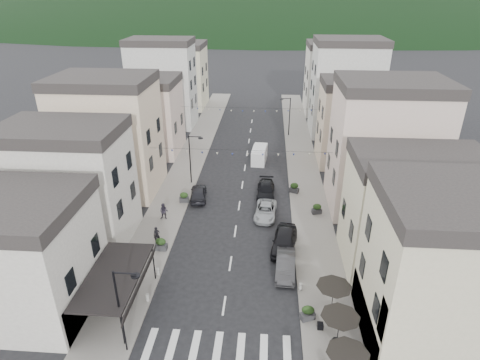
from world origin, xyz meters
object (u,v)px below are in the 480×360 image
object	(u,v)px
parked_car_a	(284,241)
parked_car_b	(286,265)
parked_car_e	(198,193)
pedestrian_a	(157,235)
pedestrian_b	(164,211)
delivery_van	(259,154)
parked_car_c	(266,211)
parked_car_d	(266,190)

from	to	relation	value
parked_car_a	parked_car_b	xyz separation A→B (m)	(0.00, -3.32, -0.14)
parked_car_e	pedestrian_a	xyz separation A→B (m)	(-2.34, -8.73, 0.19)
parked_car_b	pedestrian_b	bearing A→B (deg)	151.17
pedestrian_a	delivery_van	bearing A→B (deg)	48.89
delivery_van	parked_car_e	bearing A→B (deg)	-115.29
parked_car_b	parked_car_c	world-z (taller)	parked_car_b
parked_car_c	pedestrian_a	xyz separation A→B (m)	(-9.78, -5.53, 0.29)
pedestrian_b	parked_car_a	bearing A→B (deg)	-17.95
parked_car_c	parked_car_b	bearing A→B (deg)	-74.67
parked_car_d	pedestrian_a	distance (m)	14.00
parked_car_c	parked_car_e	bearing A→B (deg)	160.67
parked_car_a	pedestrian_b	bearing A→B (deg)	169.09
parked_car_b	parked_car_e	bearing A→B (deg)	130.38
parked_car_a	pedestrian_a	world-z (taller)	parked_car_a
parked_car_e	pedestrian_b	distance (m)	5.38
parked_car_e	pedestrian_b	size ratio (longest dim) A/B	2.46
delivery_van	parked_car_a	bearing A→B (deg)	-77.25
parked_car_a	delivery_van	world-z (taller)	delivery_van
parked_car_b	parked_car_e	xyz separation A→B (m)	(-9.19, 12.03, 0.00)
parked_car_d	parked_car_e	distance (m)	7.51
delivery_van	pedestrian_a	distance (m)	21.65
pedestrian_b	parked_car_d	bearing A→B (deg)	31.57
parked_car_e	pedestrian_a	world-z (taller)	pedestrian_a
parked_car_c	pedestrian_b	bearing A→B (deg)	-167.82
parked_car_b	parked_car_d	distance (m)	13.47
parked_car_c	pedestrian_b	distance (m)	10.23
parked_car_b	parked_car_d	bearing A→B (deg)	100.67
parked_car_a	parked_car_d	distance (m)	10.20
parked_car_d	pedestrian_b	xyz separation A→B (m)	(-10.08, -5.98, 0.29)
parked_car_a	pedestrian_a	bearing A→B (deg)	-171.96
parked_car_d	pedestrian_b	size ratio (longest dim) A/B	2.75
parked_car_a	parked_car_c	xyz separation A→B (m)	(-1.76, 5.51, -0.23)
parked_car_c	delivery_van	size ratio (longest dim) A/B	1.00
parked_car_c	delivery_van	xyz separation A→B (m)	(-1.04, 14.29, 0.41)
parked_car_a	pedestrian_b	distance (m)	12.56
parked_car_b	delivery_van	distance (m)	23.28
parked_car_e	pedestrian_a	size ratio (longest dim) A/B	2.67
parked_car_b	parked_car_d	xyz separation A→B (m)	(-1.80, 13.35, -0.03)
delivery_van	parked_car_d	bearing A→B (deg)	-79.43
parked_car_e	delivery_van	bearing A→B (deg)	-127.09
parked_car_c	pedestrian_b	xyz separation A→B (m)	(-10.12, -1.45, 0.35)
parked_car_d	pedestrian_a	world-z (taller)	pedestrian_a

